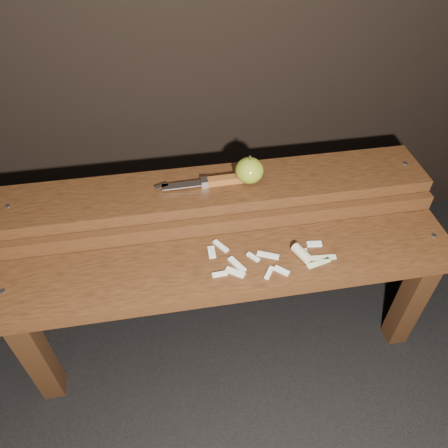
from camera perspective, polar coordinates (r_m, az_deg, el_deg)
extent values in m
plane|color=black|center=(1.49, 0.39, -14.01)|extent=(60.00, 60.00, 0.00)
cube|color=black|center=(1.33, -23.19, -15.61)|extent=(0.06, 0.06, 0.38)
cube|color=black|center=(1.44, 23.13, -9.28)|extent=(0.06, 0.06, 0.38)
cube|color=#3E210F|center=(1.14, 0.93, -5.64)|extent=(1.20, 0.20, 0.04)
cylinder|color=slate|center=(1.19, -26.93, -7.84)|extent=(0.01, 0.01, 0.00)
cylinder|color=slate|center=(1.31, 25.73, -1.37)|extent=(0.01, 0.01, 0.00)
cube|color=black|center=(1.48, -22.18, -4.75)|extent=(0.06, 0.06, 0.46)
cube|color=black|center=(1.58, 18.86, 0.14)|extent=(0.06, 0.06, 0.46)
cube|color=#3E210F|center=(1.18, -0.04, -0.18)|extent=(1.20, 0.02, 0.05)
cube|color=#3E210F|center=(1.23, -0.85, 4.54)|extent=(1.20, 0.18, 0.04)
cylinder|color=slate|center=(1.28, -26.40, 2.10)|extent=(0.01, 0.01, 0.00)
cylinder|color=slate|center=(1.40, 22.62, 7.31)|extent=(0.01, 0.01, 0.00)
ellipsoid|color=olive|center=(1.21, 3.33, 7.00)|extent=(0.08, 0.08, 0.07)
cylinder|color=#382314|center=(1.19, 3.42, 8.59)|extent=(0.01, 0.01, 0.01)
cube|color=brown|center=(1.22, 0.18, 5.77)|extent=(0.10, 0.03, 0.02)
cube|color=silver|center=(1.21, -2.57, 5.44)|extent=(0.02, 0.03, 0.02)
cube|color=silver|center=(1.21, -5.55, 5.06)|extent=(0.11, 0.03, 0.00)
cube|color=silver|center=(1.21, -8.14, 4.89)|extent=(0.04, 0.03, 0.00)
cube|color=beige|center=(1.14, -1.63, -3.69)|extent=(0.02, 0.04, 0.01)
cube|color=beige|center=(1.11, 1.68, -5.30)|extent=(0.04, 0.06, 0.01)
cube|color=beige|center=(1.18, 11.70, -2.57)|extent=(0.04, 0.02, 0.01)
cube|color=beige|center=(1.11, 7.53, -6.06)|extent=(0.04, 0.04, 0.01)
cube|color=beige|center=(1.10, 1.46, -6.32)|extent=(0.05, 0.04, 0.01)
cube|color=beige|center=(1.09, -0.56, -6.56)|extent=(0.04, 0.01, 0.01)
cube|color=beige|center=(1.16, -0.44, -2.90)|extent=(0.04, 0.05, 0.01)
cube|color=beige|center=(1.10, 5.92, -6.35)|extent=(0.03, 0.04, 0.01)
cube|color=beige|center=(1.16, 10.68, -3.91)|extent=(0.01, 0.04, 0.01)
cube|color=beige|center=(1.13, 3.83, -4.33)|extent=(0.03, 0.04, 0.01)
cube|color=beige|center=(1.14, 5.76, -4.08)|extent=(0.06, 0.04, 0.01)
cylinder|color=#C9BB8C|center=(1.14, 10.12, -3.78)|extent=(0.05, 0.06, 0.03)
cube|color=#BCC988|center=(1.16, 12.87, -4.29)|extent=(0.07, 0.02, 0.00)
cube|color=#BCC988|center=(1.14, 12.27, -5.00)|extent=(0.07, 0.03, 0.00)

